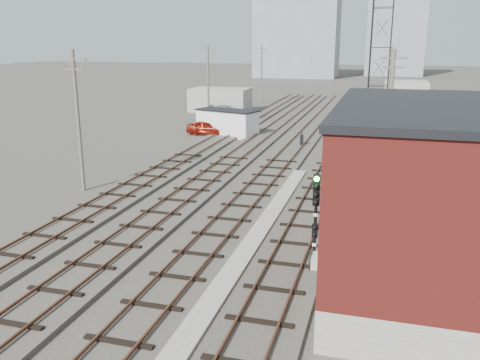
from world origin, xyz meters
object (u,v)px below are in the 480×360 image
at_px(car_red, 208,128).
at_px(car_silver, 224,117).
at_px(car_grey, 226,111).
at_px(switch_stand, 302,140).
at_px(site_trailer, 227,122).
at_px(signal_mast, 315,215).

bearing_deg(car_red, car_silver, 6.85).
relative_size(car_silver, car_grey, 0.94).
relative_size(switch_stand, site_trailer, 0.20).
relative_size(signal_mast, car_silver, 0.99).
distance_m(switch_stand, site_trailer, 9.41).
relative_size(car_red, car_silver, 1.02).
bearing_deg(car_grey, car_silver, -159.87).
xyz_separation_m(car_red, car_silver, (-0.84, 8.24, -0.04)).
bearing_deg(signal_mast, car_grey, 111.68).
xyz_separation_m(car_silver, car_grey, (-1.57, 5.92, -0.05)).
xyz_separation_m(switch_stand, car_grey, (-12.88, 17.93, 0.04)).
bearing_deg(car_grey, switch_stand, -139.00).
distance_m(car_red, car_grey, 14.37).
bearing_deg(car_red, site_trailer, -80.01).
height_order(car_red, car_silver, car_red).
relative_size(switch_stand, car_silver, 0.31).
xyz_separation_m(signal_mast, switch_stand, (-4.70, 26.30, -1.96)).
distance_m(car_silver, car_grey, 6.13).
xyz_separation_m(switch_stand, site_trailer, (-8.45, 4.08, 0.71)).
height_order(switch_stand, car_grey, switch_stand).
bearing_deg(car_silver, switch_stand, -137.55).
distance_m(switch_stand, car_red, 11.13).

